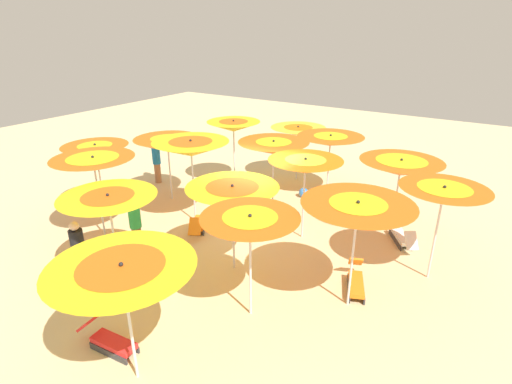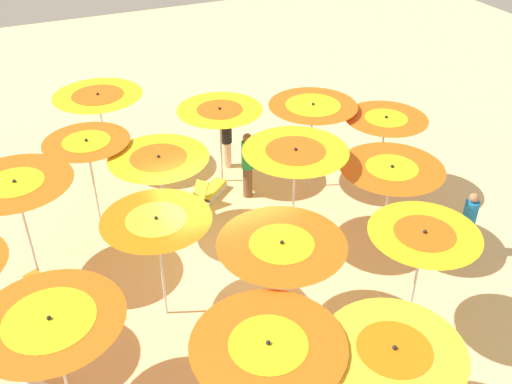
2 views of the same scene
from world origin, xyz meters
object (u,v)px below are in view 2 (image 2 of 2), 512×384
Objects in this scene: beach_umbrella_13 at (220,115)px; beachgoer_2 at (248,164)px; beach_umbrella_2 at (268,352)px; lounger_3 at (264,234)px; beach_umbrella_1 at (52,329)px; beach_umbrella_3 at (393,356)px; beachgoer_1 at (226,139)px; beachgoer_0 at (468,224)px; beach_umbrella_14 at (313,111)px; beach_umbrella_11 at (391,176)px; beach_umbrella_4 at (16,190)px; lounger_2 at (44,287)px; beach_umbrella_10 at (295,159)px; beach_umbrella_12 at (99,102)px; beach_umbrella_15 at (385,124)px; beach_umbrella_8 at (87,148)px; beach_umbrella_9 at (159,163)px; lounger_4 at (142,159)px; beach_umbrella_5 at (157,227)px; beach_umbrella_6 at (281,252)px; lounger_5 at (210,190)px; beach_umbrella_7 at (423,241)px.

beachgoer_2 is (0.35, -0.92, -1.00)m from beach_umbrella_13.
beach_umbrella_2 is 1.72× the size of lounger_3.
beach_umbrella_3 is at bearing -29.06° from beach_umbrella_1.
beach_umbrella_2 is 8.52m from beachgoer_1.
beach_umbrella_2 is 1.39× the size of beachgoer_0.
beach_umbrella_1 is 0.94× the size of beach_umbrella_14.
beach_umbrella_4 is at bearing 163.19° from beach_umbrella_11.
lounger_3 is at bearing -115.45° from lounger_2.
beachgoer_0 is at bearing -53.03° from beach_umbrella_13.
lounger_2 is 0.72× the size of beachgoer_2.
beach_umbrella_4 is 2.11m from lounger_2.
beach_umbrella_10 is at bearing 17.60° from lounger_3.
beach_umbrella_12 reaches higher than beach_umbrella_1.
beach_umbrella_15 is 3.06m from beachgoer_0.
lounger_2 is at bearing -127.90° from beach_umbrella_8.
lounger_4 is (0.36, 3.45, -1.82)m from beach_umbrella_9.
beach_umbrella_1 is at bearing -89.68° from lounger_3.
beach_umbrella_4 is 1.04× the size of beach_umbrella_5.
beach_umbrella_6 reaches higher than beachgoer_1.
beach_umbrella_12 is at bearing 58.45° from beach_umbrella_4.
beach_umbrella_11 is at bearing -92.70° from lounger_5.
beachgoer_0 is 0.99× the size of beachgoer_1.
beach_umbrella_7 is 1.11× the size of beach_umbrella_11.
beach_umbrella_5 is 3.26m from lounger_2.
beach_umbrella_12 is (-2.12, 9.98, 0.10)m from beach_umbrella_3.
beach_umbrella_14 is (1.99, -1.15, 0.23)m from beach_umbrella_13.
beach_umbrella_12 is at bearing 145.95° from beach_umbrella_15.
lounger_2 is 4.85m from lounger_3.
beachgoer_1 reaches higher than lounger_5.
beach_umbrella_4 reaches higher than beachgoer_0.
beach_umbrella_2 is at bearing -94.45° from beachgoer_2.
beach_umbrella_2 is at bearing -62.40° from beach_umbrella_4.
beachgoer_1 is (-2.98, 2.89, -1.19)m from beach_umbrella_15.
beach_umbrella_10 is (2.50, -1.46, 0.29)m from beach_umbrella_9.
beach_umbrella_1 is at bearing -125.13° from beach_umbrella_9.
beach_umbrella_7 is at bearing -65.04° from beach_umbrella_12.
beach_umbrella_14 is at bearing -38.95° from beachgoer_0.
beach_umbrella_14 is at bearing -13.09° from beachgoer_1.
lounger_5 is at bearing 57.67° from beach_umbrella_5.
lounger_2 is at bearing -152.32° from beach_umbrella_13.
beach_umbrella_10 is 5.76m from lounger_4.
beach_umbrella_12 is 1.41× the size of beachgoer_0.
beach_umbrella_14 is at bearing 55.76° from beach_umbrella_6.
beach_umbrella_7 is (6.09, -0.73, 0.22)m from beach_umbrella_1.
beachgoer_0 is at bearing -128.23° from lounger_2.
beach_umbrella_14 is at bearing -53.12° from lounger_5.
beach_umbrella_1 is at bearing -154.83° from beach_umbrella_10.
beach_umbrella_14 reaches higher than beach_umbrella_9.
lounger_5 is (-0.48, 2.23, 0.01)m from lounger_3.
beach_umbrella_15 is 3.48m from beachgoer_2.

